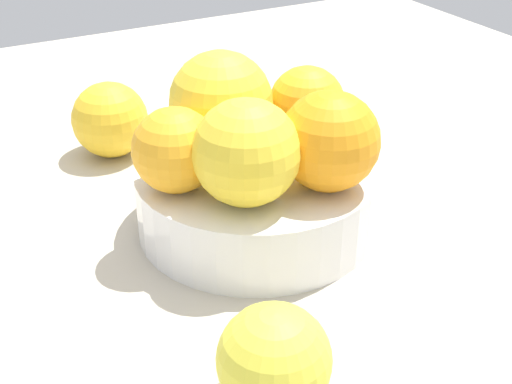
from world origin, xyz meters
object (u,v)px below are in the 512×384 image
at_px(orange_loose_0, 274,360).
at_px(orange_loose_1, 110,120).
at_px(orange_in_bowl_0, 246,153).
at_px(fruit_bowl, 256,199).
at_px(orange_in_bowl_4, 307,104).
at_px(orange_in_bowl_2, 329,141).
at_px(orange_in_bowl_3, 172,147).
at_px(orange_in_bowl_1, 221,102).

xyz_separation_m(orange_loose_0, orange_loose_1, (-0.34, 0.02, 0.00)).
bearing_deg(orange_in_bowl_0, orange_loose_0, -21.51).
height_order(fruit_bowl, orange_in_bowl_4, orange_in_bowl_4).
distance_m(orange_in_bowl_4, orange_loose_1, 0.20).
xyz_separation_m(orange_in_bowl_2, orange_loose_0, (0.12, -0.11, -0.06)).
height_order(orange_in_bowl_0, orange_in_bowl_2, orange_in_bowl_0).
distance_m(orange_in_bowl_2, orange_loose_0, 0.17).
relative_size(orange_in_bowl_0, orange_loose_1, 1.06).
xyz_separation_m(orange_in_bowl_0, orange_loose_0, (0.13, -0.05, -0.06)).
xyz_separation_m(orange_in_bowl_0, orange_in_bowl_4, (-0.07, 0.09, -0.01)).
height_order(orange_in_bowl_0, orange_in_bowl_3, orange_in_bowl_0).
bearing_deg(orange_in_bowl_0, orange_in_bowl_2, 81.09).
xyz_separation_m(orange_in_bowl_1, orange_in_bowl_3, (0.04, -0.06, -0.01)).
relative_size(orange_in_bowl_1, orange_in_bowl_2, 1.12).
bearing_deg(orange_in_bowl_3, orange_in_bowl_1, 123.37).
height_order(fruit_bowl, orange_in_bowl_3, orange_in_bowl_3).
bearing_deg(orange_loose_0, fruit_bowl, 154.76).
bearing_deg(orange_loose_1, orange_in_bowl_3, -1.74).
relative_size(fruit_bowl, orange_in_bowl_2, 2.56).
xyz_separation_m(orange_in_bowl_4, orange_loose_1, (-0.15, -0.12, -0.05)).
xyz_separation_m(orange_in_bowl_3, orange_loose_0, (0.17, -0.01, -0.05)).
bearing_deg(orange_in_bowl_1, orange_in_bowl_3, -56.63).
relative_size(orange_in_bowl_4, orange_loose_1, 0.88).
relative_size(fruit_bowl, orange_in_bowl_4, 2.99).
bearing_deg(orange_loose_1, fruit_bowl, 18.55).
relative_size(fruit_bowl, orange_loose_1, 2.62).
relative_size(orange_in_bowl_0, orange_in_bowl_1, 0.93).
xyz_separation_m(fruit_bowl, orange_loose_1, (-0.18, -0.06, 0.01)).
height_order(orange_in_bowl_3, orange_loose_1, orange_in_bowl_3).
relative_size(orange_in_bowl_1, orange_loose_0, 1.26).
bearing_deg(orange_in_bowl_4, orange_in_bowl_2, -20.64).
relative_size(orange_in_bowl_3, orange_loose_0, 0.96).
relative_size(orange_in_bowl_2, orange_loose_0, 1.13).
xyz_separation_m(orange_in_bowl_1, orange_loose_1, (-0.13, -0.05, -0.06)).
xyz_separation_m(orange_in_bowl_0, orange_in_bowl_1, (-0.08, 0.02, 0.00)).
relative_size(orange_loose_0, orange_loose_1, 0.91).
distance_m(orange_in_bowl_1, orange_loose_0, 0.23).
relative_size(orange_in_bowl_0, orange_in_bowl_2, 1.04).
bearing_deg(orange_in_bowl_2, fruit_bowl, -146.17).
relative_size(orange_in_bowl_1, orange_in_bowl_3, 1.31).
bearing_deg(orange_in_bowl_4, orange_in_bowl_3, -80.11).
xyz_separation_m(orange_in_bowl_0, orange_in_bowl_3, (-0.04, -0.04, -0.01)).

